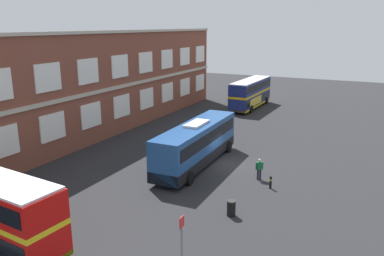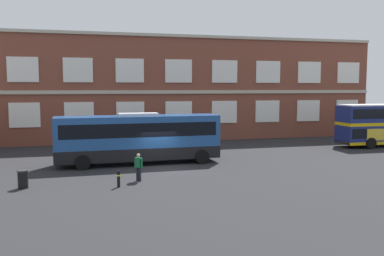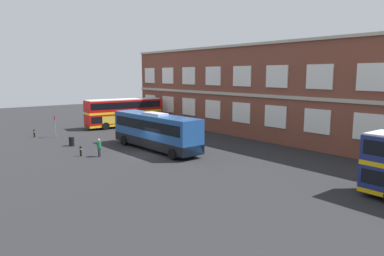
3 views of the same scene
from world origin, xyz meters
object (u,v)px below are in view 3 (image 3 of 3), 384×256
double_decker_near (124,112)px  waiting_passenger (99,147)px  safety_bollard_east (81,151)px  bus_stand_flag (55,124)px  touring_coach (155,131)px  safety_bollard_west (34,133)px  station_litter_bin (72,141)px

double_decker_near → waiting_passenger: 19.00m
safety_bollard_east → bus_stand_flag: bearing=172.9°
touring_coach → bus_stand_flag: touring_coach is taller
bus_stand_flag → safety_bollard_east: (11.36, -1.42, -1.14)m
touring_coach → bus_stand_flag: (-13.40, -5.62, -0.27)m
double_decker_near → safety_bollard_west: size_ratio=11.77×
bus_stand_flag → double_decker_near: bearing=104.4°
bus_stand_flag → safety_bollard_west: 2.96m
waiting_passenger → safety_bollard_west: 14.74m
touring_coach → bus_stand_flag: 14.54m
station_litter_bin → safety_bollard_west: size_ratio=1.08×
double_decker_near → waiting_passenger: bearing=-35.4°
safety_bollard_east → station_litter_bin: bearing=168.2°
double_decker_near → station_litter_bin: bearing=-51.4°
bus_stand_flag → station_litter_bin: bearing=-3.0°
double_decker_near → touring_coach: bearing=-17.9°
bus_stand_flag → station_litter_bin: 6.21m
touring_coach → waiting_passenger: size_ratio=7.09×
bus_stand_flag → safety_bollard_west: bearing=-135.8°
double_decker_near → touring_coach: (16.19, -5.21, -0.24)m
double_decker_near → waiting_passenger: double_decker_near is taller
waiting_passenger → safety_bollard_east: size_ratio=1.79×
double_decker_near → touring_coach: size_ratio=0.93×
double_decker_near → safety_bollard_east: 18.79m
touring_coach → waiting_passenger: 5.90m
touring_coach → safety_bollard_east: bearing=-106.2°
double_decker_near → waiting_passenger: (15.45, -10.98, -1.22)m
bus_stand_flag → safety_bollard_east: size_ratio=2.84×
waiting_passenger → touring_coach: bearing=82.7°
station_litter_bin → waiting_passenger: bearing=1.5°
safety_bollard_west → safety_bollard_east: same height
safety_bollard_west → safety_bollard_east: 13.33m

